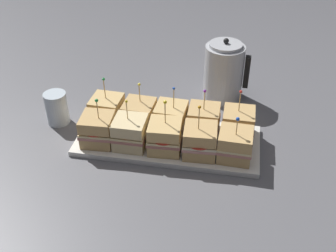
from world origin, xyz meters
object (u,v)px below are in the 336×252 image
Objects in this scene: serving_platter at (168,141)px; sandwich_front_center at (164,137)px; sandwich_front_left at (130,133)px; kettle_steel at (224,71)px; sandwich_back_center at (171,118)px; sandwich_front_far_right at (235,145)px; sandwich_back_left at (139,114)px; sandwich_back_right at (204,121)px; sandwich_front_far_left at (98,129)px; sandwich_front_right at (200,141)px; sandwich_back_far_left at (107,111)px; sandwich_back_far_right at (238,124)px; drinking_glass at (57,108)px.

sandwich_front_center is at bearing -91.91° from serving_platter.
sandwich_front_left is 0.47m from kettle_steel.
sandwich_front_far_right is at bearing -26.77° from sandwich_back_center.
sandwich_back_right reaches higher than sandwich_back_left.
sandwich_front_right is at bearing -0.17° from sandwich_front_far_left.
sandwich_front_far_left is at bearing -179.78° from sandwich_front_center.
sandwich_front_right reaches higher than sandwich_back_right.
serving_platter is 0.14m from sandwich_back_right.
sandwich_back_left is (0.11, -0.00, -0.00)m from sandwich_back_far_left.
sandwich_front_left is 0.33m from sandwich_front_far_right.
sandwich_back_center reaches higher than serving_platter.
sandwich_front_center reaches higher than sandwich_back_far_right.
sandwich_front_center reaches higher than serving_platter.
sandwich_back_left is (-0.11, 0.11, -0.00)m from sandwich_front_center.
sandwich_back_center is (0.00, 0.06, 0.06)m from serving_platter.
sandwich_back_far_left is at bearing 179.86° from sandwich_back_center.
sandwich_back_far_left is 1.49× the size of drinking_glass.
sandwich_back_far_right reaches higher than sandwich_back_right.
sandwich_front_far_left is 0.21m from drinking_glass.
sandwich_front_far_right is at bearing -80.29° from kettle_steel.
sandwich_back_far_right is at bearing 26.18° from sandwich_front_center.
drinking_glass is (-0.41, 0.05, 0.05)m from serving_platter.
drinking_glass is (-0.29, 0.10, -0.01)m from sandwich_front_left.
sandwich_front_far_left is 0.94× the size of sandwich_front_center.
sandwich_front_far_left is 1.01× the size of sandwich_front_left.
sandwich_front_far_left is 0.94× the size of sandwich_front_right.
sandwich_front_right is (0.11, -0.06, 0.06)m from serving_platter.
sandwich_front_right is 1.03× the size of sandwich_back_far_left.
kettle_steel is (0.37, 0.39, 0.04)m from sandwich_front_far_left.
sandwich_back_center is 0.11m from sandwich_back_right.
drinking_glass is (-0.18, -0.01, -0.01)m from sandwich_back_far_left.
sandwich_front_far_right is at bearing 0.19° from sandwich_front_far_left.
kettle_steel is (0.38, 0.27, 0.04)m from sandwich_back_far_left.
sandwich_back_right is (-0.11, 0.11, 0.00)m from sandwich_front_far_right.
sandwich_back_far_left is at bearing 179.73° from sandwich_back_right.
drinking_glass is at bearing -179.56° from sandwich_back_right.
sandwich_back_far_left is at bearing -144.01° from kettle_steel.
sandwich_front_center is 0.22m from sandwich_front_far_right.
sandwich_back_far_right reaches higher than sandwich_front_left.
sandwich_back_right is at bearing 44.34° from sandwich_front_center.
drinking_glass is at bearing -179.17° from sandwich_back_left.
sandwich_back_far_left is at bearing 165.82° from serving_platter.
sandwich_front_right reaches higher than sandwich_front_far_left.
kettle_steel is 2.07× the size of drinking_glass.
sandwich_front_center reaches higher than sandwich_back_left.
sandwich_front_left is at bearing -44.83° from sandwich_back_far_left.
sandwich_back_center is at bearing 26.72° from sandwich_front_far_left.
sandwich_front_left is 0.11m from sandwich_back_left.
sandwich_back_center is 0.70× the size of kettle_steel.
kettle_steel is at bearing 35.99° from sandwich_back_far_left.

